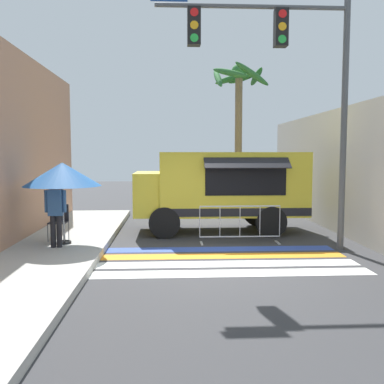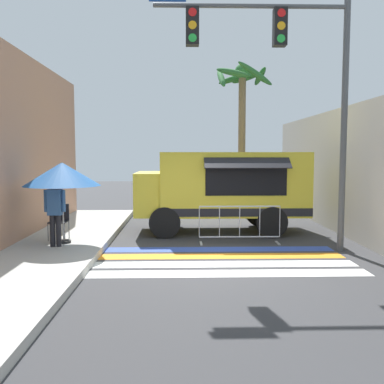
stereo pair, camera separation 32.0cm
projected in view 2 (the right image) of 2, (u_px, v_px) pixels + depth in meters
The scene contains 10 objects.
ground_plane at pixel (213, 262), 9.81m from camera, with size 60.00×60.00×0.00m, color #38383A.
concrete_wall_right at pixel (349, 172), 12.74m from camera, with size 0.20×16.00×3.90m.
crosswalk_painted at pixel (212, 260), 9.98m from camera, with size 6.40×2.84×0.01m.
food_truck at pixel (219, 186), 13.58m from camera, with size 5.29×2.75×2.53m.
traffic_signal_pole at pixel (283, 64), 10.55m from camera, with size 4.95×0.29×6.52m.
patio_umbrella at pixel (62, 174), 10.96m from camera, with size 1.96×1.96×2.09m.
folding_chair at pixel (59, 218), 11.58m from camera, with size 0.46×0.46×0.95m.
vendor_person at pixel (55, 208), 10.58m from camera, with size 0.53×0.22×1.69m.
barricade_front at pixel (240, 225), 11.78m from camera, with size 2.25×0.44×1.06m.
palm_tree at pixel (242, 103), 16.84m from camera, with size 2.31×2.28×6.02m.
Camera 2 is at (-0.74, -9.62, 2.46)m, focal length 40.00 mm.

